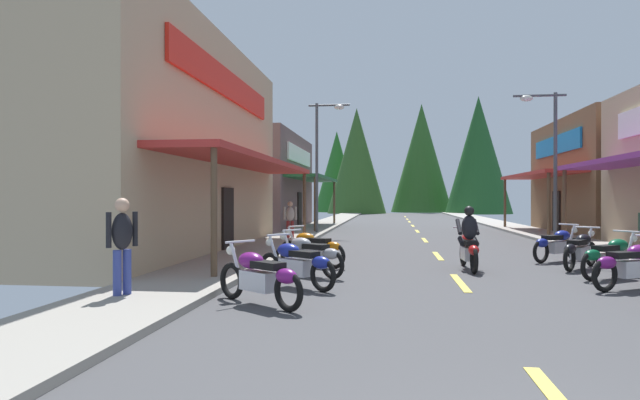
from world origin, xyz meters
TOP-DOWN VIEW (x-y plane):
  - ground at (0.00, 23.05)m, footprint 9.07×76.10m
  - sidewalk_left at (-5.62, 23.05)m, footprint 2.17×76.10m
  - sidewalk_right at (5.62, 23.05)m, footprint 2.17×76.10m
  - centerline_dashes at (0.00, 25.82)m, footprint 0.16×49.02m
  - storefront_left_near at (-11.13, 14.34)m, footprint 10.70×13.87m
  - storefront_left_far at (-9.76, 28.38)m, footprint 7.98×10.72m
  - storefront_right_far at (10.13, 25.06)m, footprint 8.72×9.94m
  - streetlamp_left at (-4.65, 23.09)m, footprint 1.98×0.30m
  - streetlamp_right at (4.64, 19.30)m, footprint 1.98×0.30m
  - motorcycle_parked_right_1 at (3.16, 8.43)m, footprint 1.89×1.18m
  - motorcycle_parked_right_2 at (3.37, 9.89)m, footprint 1.78×1.35m
  - motorcycle_parked_right_3 at (3.24, 11.45)m, footprint 1.37×1.77m
  - motorcycle_parked_right_4 at (3.15, 13.02)m, footprint 1.71×1.44m
  - motorcycle_parked_left_0 at (-3.57, 6.03)m, footprint 1.75×1.40m
  - motorcycle_parked_left_1 at (-3.27, 7.83)m, footprint 1.78×1.36m
  - motorcycle_parked_left_2 at (-3.27, 9.42)m, footprint 1.82×1.30m
  - motorcycle_parked_left_3 at (-3.44, 11.13)m, footprint 1.90×1.17m
  - rider_cruising_lead at (0.47, 10.94)m, footprint 0.60×2.14m
  - pedestrian_by_shop at (-5.53, 19.31)m, footprint 0.52×0.39m
  - pedestrian_strolling at (-5.96, 6.02)m, footprint 0.42×0.49m
  - treeline_backdrop at (1.07, 62.69)m, footprint 23.28×13.52m

SIDE VIEW (x-z plane):
  - ground at x=0.00m, z-range -0.10..0.00m
  - centerline_dashes at x=0.00m, z-range 0.00..0.01m
  - sidewalk_left at x=-5.62m, z-range 0.00..0.12m
  - sidewalk_right at x=5.62m, z-range 0.00..0.12m
  - motorcycle_parked_right_1 at x=3.16m, z-range -0.03..1.01m
  - motorcycle_parked_right_2 at x=3.37m, z-range -0.03..1.01m
  - motorcycle_parked_right_3 at x=3.24m, z-range -0.03..1.01m
  - motorcycle_parked_right_4 at x=3.15m, z-range -0.03..1.01m
  - motorcycle_parked_left_0 at x=-3.57m, z-range -0.03..1.01m
  - motorcycle_parked_left_1 at x=-3.27m, z-range -0.03..1.01m
  - motorcycle_parked_left_2 at x=-3.27m, z-range -0.03..1.01m
  - motorcycle_parked_left_3 at x=-3.44m, z-range -0.03..1.01m
  - rider_cruising_lead at x=0.47m, z-range -0.13..1.44m
  - pedestrian_by_shop at x=-5.53m, z-range 0.13..1.75m
  - pedestrian_strolling at x=-5.96m, z-range 0.15..1.91m
  - storefront_left_far at x=-9.76m, z-range 0.00..5.42m
  - storefront_right_far at x=10.13m, z-range 0.00..5.60m
  - storefront_left_near at x=-11.13m, z-range 0.00..6.99m
  - streetlamp_right at x=4.64m, z-range 0.90..6.77m
  - streetlamp_left at x=-4.65m, z-range 0.93..7.25m
  - treeline_backdrop at x=1.07m, z-range -0.43..13.15m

